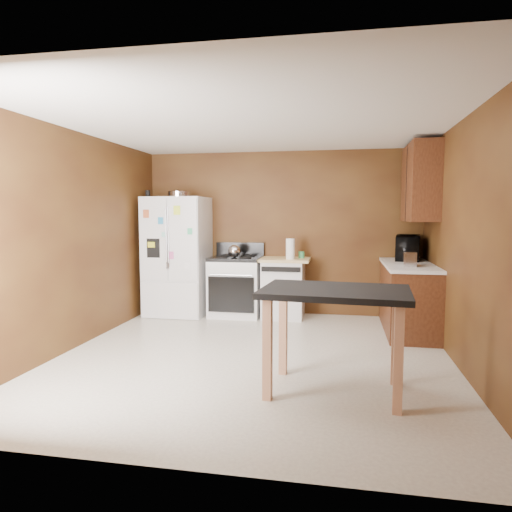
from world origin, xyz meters
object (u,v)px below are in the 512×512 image
(gas_range, at_px, (236,285))
(paper_towel, at_px, (290,249))
(green_canister, at_px, (301,255))
(toaster, at_px, (410,259))
(roasting_pan, at_px, (180,194))
(pen_cup, at_px, (148,194))
(microwave, at_px, (408,249))
(refrigerator, at_px, (177,256))
(kettle, at_px, (234,251))
(dishwasher, at_px, (283,287))
(island, at_px, (335,305))

(gas_range, bearing_deg, paper_towel, -6.62)
(green_canister, distance_m, toaster, 1.68)
(roasting_pan, bearing_deg, paper_towel, -3.34)
(roasting_pan, relative_size, gas_range, 0.32)
(roasting_pan, bearing_deg, gas_range, -0.22)
(pen_cup, xyz_separation_m, green_canister, (2.33, 0.21, -0.91))
(microwave, distance_m, refrigerator, 3.40)
(paper_towel, distance_m, gas_range, 1.02)
(pen_cup, relative_size, green_canister, 1.09)
(kettle, distance_m, gas_range, 0.54)
(roasting_pan, height_order, toaster, roasting_pan)
(toaster, distance_m, microwave, 0.77)
(gas_range, xyz_separation_m, dishwasher, (0.72, 0.02, -0.01))
(microwave, bearing_deg, island, 170.01)
(microwave, height_order, island, microwave)
(dishwasher, bearing_deg, green_canister, 17.61)
(paper_towel, bearing_deg, microwave, 2.88)
(pen_cup, xyz_separation_m, gas_range, (1.35, 0.10, -1.39))
(paper_towel, bearing_deg, toaster, -23.50)
(roasting_pan, height_order, island, roasting_pan)
(green_canister, height_order, toaster, toaster)
(pen_cup, xyz_separation_m, refrigerator, (0.44, 0.04, -0.95))
(island, bearing_deg, kettle, 119.68)
(kettle, xyz_separation_m, gas_range, (0.01, 0.09, -0.53))
(toaster, bearing_deg, pen_cup, 175.70)
(kettle, height_order, island, kettle)
(roasting_pan, bearing_deg, kettle, -6.21)
(green_canister, relative_size, microwave, 0.17)
(gas_range, bearing_deg, roasting_pan, 179.78)
(paper_towel, distance_m, island, 2.76)
(roasting_pan, distance_m, gas_range, 1.64)
(paper_towel, xyz_separation_m, refrigerator, (-1.74, 0.04, -0.14))
(gas_range, bearing_deg, green_canister, 6.20)
(roasting_pan, xyz_separation_m, dishwasher, (1.60, 0.02, -1.39))
(roasting_pan, relative_size, kettle, 1.89)
(refrigerator, bearing_deg, roasting_pan, 68.00)
(microwave, distance_m, island, 2.93)
(dishwasher, distance_m, island, 2.91)
(green_canister, relative_size, gas_range, 0.09)
(paper_towel, distance_m, toaster, 1.71)
(pen_cup, height_order, dishwasher, pen_cup)
(microwave, xyz_separation_m, gas_range, (-2.48, 0.01, -0.60))
(roasting_pan, xyz_separation_m, island, (2.40, -2.76, -1.07))
(refrigerator, distance_m, gas_range, 1.01)
(microwave, height_order, gas_range, microwave)
(island, bearing_deg, pen_cup, 137.21)
(green_canister, bearing_deg, refrigerator, -174.95)
(gas_range, bearing_deg, island, -61.24)
(roasting_pan, distance_m, refrigerator, 0.95)
(dishwasher, bearing_deg, pen_cup, -176.48)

